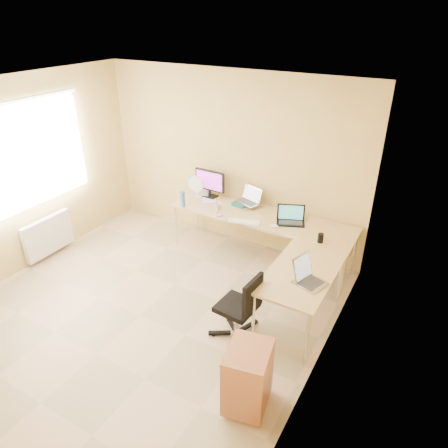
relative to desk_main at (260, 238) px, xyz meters
The scene contains 25 objects.
floor 2.02m from the desk_main, 111.40° to the right, with size 4.50×4.50×0.00m, color tan.
ceiling 2.99m from the desk_main, 111.40° to the right, with size 4.50×4.50×0.00m, color white.
wall_back 1.25m from the desk_main, 151.11° to the left, with size 4.50×4.50×0.00m, color #D1BA68.
wall_left 3.50m from the desk_main, 146.78° to the right, with size 4.50×4.50×0.00m, color #D1BA68.
wall_right 2.49m from the desk_main, 53.38° to the right, with size 4.50×4.50×0.00m, color #D1BA68.
desk_main is the anchor object (origin of this frame).
desk_return 1.40m from the desk_main, 45.73° to the right, with size 0.70×1.30×0.73m, color tan.
monitor 1.15m from the desk_main, 168.31° to the left, with size 0.51×0.16×0.43m, color black.
book_stack 0.60m from the desk_main, 153.77° to the left, with size 0.21×0.28×0.05m, color #195C56.
laptop_center 0.65m from the desk_main, 147.81° to the left, with size 0.35×0.27×0.23m, color #B0B0B0.
laptop_black 0.65m from the desk_main, ahead, with size 0.37×0.27×0.24m, color black.
keyboard 0.49m from the desk_main, 111.53° to the right, with size 0.44×0.12×0.02m, color white.
mouse 0.53m from the desk_main, 37.14° to the right, with size 0.11×0.07×0.04m, color white.
mug 0.78m from the desk_main, 168.36° to the right, with size 0.11×0.11×0.10m, color silver.
cd_stack 0.71m from the desk_main, 150.45° to the right, with size 0.11×0.11×0.03m, color silver.
water_bottle 1.26m from the desk_main, 165.20° to the right, with size 0.07×0.07×0.24m, color #386CB4.
papers 1.02m from the desk_main, behind, with size 0.21×0.30×0.01m, color white.
white_box 1.21m from the desk_main, 169.93° to the left, with size 0.24×0.17×0.09m, color beige.
desk_fan 1.25m from the desk_main, behind, with size 0.25×0.25×0.32m, color white.
black_cup 1.08m from the desk_main, 17.49° to the right, with size 0.07×0.07×0.12m, color black.
laptop_return 1.70m from the desk_main, 46.51° to the right, with size 0.28×0.36×0.24m, color #9F9EAD.
office_chair 1.63m from the desk_main, 73.93° to the right, with size 0.52×0.52×0.86m, color black.
cabinet 2.52m from the desk_main, 67.22° to the right, with size 0.38×0.46×0.64m, color brown.
radiator 3.11m from the desk_main, 152.24° to the right, with size 0.09×0.80×0.55m, color white.
window 3.35m from the desk_main, 152.41° to the right, with size 0.10×1.80×1.40m, color white.
Camera 1 is at (2.82, -2.85, 3.33)m, focal length 32.88 mm.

